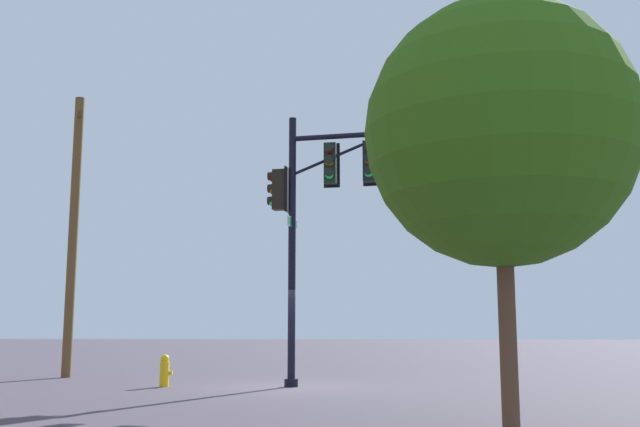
# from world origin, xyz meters

# --- Properties ---
(ground_plane) EXTENTS (120.00, 120.00, 0.00)m
(ground_plane) POSITION_xyz_m (0.00, 0.00, 0.00)
(ground_plane) COLOR #443D48
(signal_pole_assembly) EXTENTS (6.45, 1.75, 7.19)m
(signal_pole_assembly) POSITION_xyz_m (2.07, -0.40, 5.36)
(signal_pole_assembly) COLOR black
(signal_pole_assembly) RESTS_ON ground_plane
(utility_pole) EXTENTS (0.82, 1.70, 8.82)m
(utility_pole) POSITION_xyz_m (-7.15, 2.95, 4.54)
(utility_pole) COLOR brown
(utility_pole) RESTS_ON ground_plane
(fire_hydrant) EXTENTS (0.33, 0.24, 0.83)m
(fire_hydrant) POSITION_xyz_m (-3.29, -0.18, 0.41)
(fire_hydrant) COLOR yellow
(fire_hydrant) RESTS_ON ground_plane
(tree_near) EXTENTS (4.36, 4.36, 6.83)m
(tree_near) POSITION_xyz_m (4.04, -7.76, 4.65)
(tree_near) COLOR brown
(tree_near) RESTS_ON ground_plane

